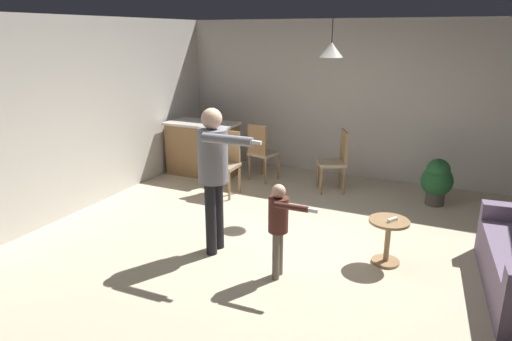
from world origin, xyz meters
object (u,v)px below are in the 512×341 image
object	(u,v)px
kitchen_counter	(203,148)
dining_chair_by_counter	(261,150)
side_table_by_couch	(388,236)
person_adult	(214,165)
dining_chair_near_wall	(226,161)
spare_remote_on_table	(393,220)
potted_plant_corner	(437,180)
dining_chair_centre_back	(336,159)
person_child	(279,221)

from	to	relation	value
kitchen_counter	dining_chair_by_counter	bearing A→B (deg)	4.68
kitchen_counter	side_table_by_couch	bearing A→B (deg)	-28.79
person_adult	dining_chair_near_wall	distance (m)	2.04
dining_chair_near_wall	spare_remote_on_table	bearing A→B (deg)	153.95
potted_plant_corner	kitchen_counter	bearing A→B (deg)	-177.63
dining_chair_by_counter	dining_chair_near_wall	size ratio (longest dim) A/B	1.00
kitchen_counter	dining_chair_by_counter	xyz separation A→B (m)	(1.12, 0.09, 0.07)
side_table_by_couch	person_adult	world-z (taller)	person_adult
dining_chair_by_counter	spare_remote_on_table	world-z (taller)	dining_chair_by_counter
person_adult	spare_remote_on_table	distance (m)	2.04
dining_chair_centre_back	person_adult	bearing A→B (deg)	138.90
side_table_by_couch	dining_chair_by_counter	bearing A→B (deg)	140.16
potted_plant_corner	dining_chair_centre_back	bearing A→B (deg)	-177.72
person_adult	person_child	distance (m)	1.01
person_adult	dining_chair_near_wall	bearing A→B (deg)	-156.29
person_child	side_table_by_couch	bearing A→B (deg)	126.92
kitchen_counter	dining_chair_centre_back	world-z (taller)	dining_chair_centre_back
person_adult	dining_chair_near_wall	size ratio (longest dim) A/B	1.70
side_table_by_couch	person_child	size ratio (longest dim) A/B	0.50
dining_chair_near_wall	dining_chair_centre_back	distance (m)	1.76
side_table_by_couch	person_child	distance (m)	1.29
person_adult	potted_plant_corner	world-z (taller)	person_adult
dining_chair_centre_back	spare_remote_on_table	xyz separation A→B (m)	(1.20, -2.10, -0.01)
person_adult	side_table_by_couch	bearing A→B (deg)	104.80
person_child	dining_chair_centre_back	bearing A→B (deg)	-178.11
side_table_by_couch	person_adult	size ratio (longest dim) A/B	0.31
kitchen_counter	person_adult	bearing A→B (deg)	-55.63
spare_remote_on_table	person_adult	bearing A→B (deg)	-164.52
person_adult	kitchen_counter	bearing A→B (deg)	-147.17
kitchen_counter	spare_remote_on_table	distance (m)	4.14
person_child	dining_chair_centre_back	xyz separation A→B (m)	(-0.19, 2.86, -0.10)
dining_chair_by_counter	side_table_by_couch	bearing A→B (deg)	-26.12
dining_chair_near_wall	dining_chair_centre_back	world-z (taller)	same
potted_plant_corner	side_table_by_couch	bearing A→B (deg)	-99.35
kitchen_counter	spare_remote_on_table	bearing A→B (deg)	-28.80
kitchen_counter	side_table_by_couch	world-z (taller)	kitchen_counter
kitchen_counter	person_adult	size ratio (longest dim) A/B	0.74
side_table_by_couch	person_adult	distance (m)	2.08
dining_chair_by_counter	potted_plant_corner	world-z (taller)	dining_chair_by_counter
kitchen_counter	spare_remote_on_table	world-z (taller)	kitchen_counter
person_adult	dining_chair_by_counter	bearing A→B (deg)	-168.45
kitchen_counter	dining_chair_centre_back	bearing A→B (deg)	2.43
dining_chair_by_counter	dining_chair_centre_back	distance (m)	1.31
person_child	potted_plant_corner	size ratio (longest dim) A/B	1.46
kitchen_counter	dining_chair_near_wall	world-z (taller)	dining_chair_near_wall
person_adult	potted_plant_corner	size ratio (longest dim) A/B	2.40
dining_chair_by_counter	dining_chair_near_wall	xyz separation A→B (m)	(-0.24, -0.82, 0.00)
kitchen_counter	potted_plant_corner	xyz separation A→B (m)	(3.95, 0.16, -0.09)
kitchen_counter	person_adult	distance (m)	3.11
person_child	spare_remote_on_table	size ratio (longest dim) A/B	7.93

